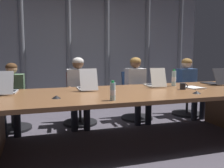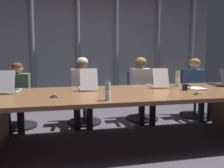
% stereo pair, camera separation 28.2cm
% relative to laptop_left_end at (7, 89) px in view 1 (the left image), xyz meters
% --- Properties ---
extents(ground_plane, '(11.59, 11.59, 0.00)m').
position_rel_laptop_left_end_xyz_m(ground_plane, '(1.63, -0.35, -0.78)').
color(ground_plane, '#47424C').
extents(conference_table, '(3.99, 1.41, 0.72)m').
position_rel_laptop_left_end_xyz_m(conference_table, '(1.63, -0.35, -0.19)').
color(conference_table, brown).
rests_on(conference_table, ground_plane).
extents(curtain_backdrop, '(5.80, 0.17, 3.10)m').
position_rel_laptop_left_end_xyz_m(curtain_backdrop, '(1.63, 2.39, 0.77)').
color(curtain_backdrop, gray).
rests_on(curtain_backdrop, ground_plane).
extents(laptop_left_end, '(0.26, 0.48, 0.30)m').
position_rel_laptop_left_end_xyz_m(laptop_left_end, '(0.00, 0.00, 0.00)').
color(laptop_left_end, '#A8ADB7').
rests_on(laptop_left_end, conference_table).
extents(laptop_left_mid, '(0.26, 0.46, 0.31)m').
position_rel_laptop_left_end_xyz_m(laptop_left_mid, '(1.08, 0.00, 0.00)').
color(laptop_left_mid, '#BCBCC1').
rests_on(laptop_left_mid, conference_table).
extents(laptop_center, '(0.29, 0.45, 0.30)m').
position_rel_laptop_left_end_xyz_m(laptop_center, '(2.18, 0.02, -0.00)').
color(laptop_center, beige).
rests_on(laptop_center, conference_table).
extents(laptop_right_mid, '(0.24, 0.43, 0.28)m').
position_rel_laptop_left_end_xyz_m(laptop_right_mid, '(3.27, -0.04, -0.00)').
color(laptop_right_mid, '#2D2D33').
rests_on(laptop_right_mid, conference_table).
extents(office_chair_left_end, '(0.60, 0.60, 0.90)m').
position_rel_laptop_left_end_xyz_m(office_chair_left_end, '(-0.01, 0.82, -0.45)').
color(office_chair_left_end, black).
rests_on(office_chair_left_end, ground_plane).
extents(office_chair_left_mid, '(0.60, 0.60, 0.91)m').
position_rel_laptop_left_end_xyz_m(office_chair_left_mid, '(1.11, 0.82, -0.44)').
color(office_chair_left_mid, '#511E19').
rests_on(office_chair_left_mid, ground_plane).
extents(office_chair_center, '(0.60, 0.60, 0.89)m').
position_rel_laptop_left_end_xyz_m(office_chair_center, '(2.20, 0.82, -0.45)').
color(office_chair_center, navy).
rests_on(office_chair_center, ground_plane).
extents(office_chair_right_mid, '(0.60, 0.60, 0.90)m').
position_rel_laptop_left_end_xyz_m(office_chair_right_mid, '(3.31, 0.82, -0.44)').
color(office_chair_right_mid, '#511E19').
rests_on(office_chair_right_mid, ground_plane).
extents(person_left_end, '(0.41, 0.57, 1.10)m').
position_rel_laptop_left_end_xyz_m(person_left_end, '(0.00, 0.66, -0.17)').
color(person_left_end, '#4C6B4C').
rests_on(person_left_end, ground_plane).
extents(person_left_mid, '(0.42, 0.57, 1.18)m').
position_rel_laptop_left_end_xyz_m(person_left_mid, '(1.07, 0.67, -0.11)').
color(person_left_mid, silver).
rests_on(person_left_mid, ground_plane).
extents(person_center, '(0.37, 0.55, 1.17)m').
position_rel_laptop_left_end_xyz_m(person_center, '(2.15, 0.66, -0.12)').
color(person_center, silver).
rests_on(person_center, ground_plane).
extents(person_right_mid, '(0.41, 0.57, 1.15)m').
position_rel_laptop_left_end_xyz_m(person_right_mid, '(3.26, 0.66, -0.12)').
color(person_right_mid, '#335184').
rests_on(person_right_mid, ground_plane).
extents(water_bottle_primary, '(0.07, 0.07, 0.27)m').
position_rel_laptop_left_end_xyz_m(water_bottle_primary, '(2.50, -0.01, 0.06)').
color(water_bottle_primary, silver).
rests_on(water_bottle_primary, conference_table).
extents(water_bottle_secondary, '(0.06, 0.06, 0.22)m').
position_rel_laptop_left_end_xyz_m(water_bottle_secondary, '(1.18, -0.89, 0.04)').
color(water_bottle_secondary, silver).
rests_on(water_bottle_secondary, conference_table).
extents(coffee_mug_near, '(0.13, 0.08, 0.09)m').
position_rel_laptop_left_end_xyz_m(coffee_mug_near, '(2.43, -0.39, -0.01)').
color(coffee_mug_near, black).
rests_on(coffee_mug_near, conference_table).
extents(conference_mic_left_side, '(0.11, 0.11, 0.03)m').
position_rel_laptop_left_end_xyz_m(conference_mic_left_side, '(2.39, -0.77, -0.04)').
color(conference_mic_left_side, black).
rests_on(conference_mic_left_side, conference_table).
extents(conference_mic_middle, '(0.11, 0.11, 0.03)m').
position_rel_laptop_left_end_xyz_m(conference_mic_middle, '(0.58, -0.57, -0.04)').
color(conference_mic_middle, black).
rests_on(conference_mic_middle, conference_table).
extents(spiral_notepad, '(0.27, 0.34, 0.03)m').
position_rel_laptop_left_end_xyz_m(spiral_notepad, '(2.66, -0.34, -0.05)').
color(spiral_notepad, silver).
rests_on(spiral_notepad, conference_table).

